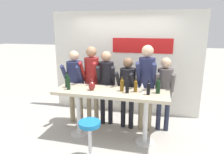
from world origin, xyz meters
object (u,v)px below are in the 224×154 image
at_px(wine_bottle_1, 68,83).
at_px(wine_bottle_6, 67,80).
at_px(tasting_table, 111,98).
at_px(wine_bottle_2, 127,86).
at_px(person_left, 92,76).
at_px(wine_glass_0, 142,86).
at_px(person_center_left, 106,80).
at_px(wine_bottle_5, 122,85).
at_px(wine_bottle_0, 136,86).
at_px(decorative_vase, 92,86).
at_px(person_right, 165,86).
at_px(person_center, 128,86).
at_px(wine_bottle_3, 148,88).
at_px(wine_bottle_4, 158,86).
at_px(person_center_right, 146,78).
at_px(bar_stool, 90,135).
at_px(person_far_left, 75,79).

distance_m(wine_bottle_1, wine_bottle_6, 0.16).
height_order(tasting_table, wine_bottle_2, wine_bottle_2).
bearing_deg(person_left, wine_bottle_2, -38.59).
xyz_separation_m(tasting_table, wine_glass_0, (0.59, 0.08, 0.28)).
xyz_separation_m(person_center_left, wine_bottle_5, (0.46, -0.56, 0.08)).
height_order(person_left, wine_bottle_0, person_left).
xyz_separation_m(wine_bottle_6, decorative_vase, (0.55, -0.06, -0.06)).
height_order(person_right, wine_bottle_6, person_right).
height_order(person_right, wine_bottle_5, person_right).
distance_m(person_center, wine_bottle_3, 0.76).
relative_size(wine_bottle_4, decorative_vase, 1.36).
bearing_deg(person_center_right, tasting_table, -140.74).
relative_size(person_center, wine_glass_0, 8.95).
distance_m(wine_bottle_2, wine_bottle_4, 0.57).
relative_size(person_center, wine_bottle_0, 5.89).
xyz_separation_m(person_center_left, wine_bottle_6, (-0.67, -0.57, 0.10)).
height_order(wine_bottle_5, decorative_vase, wine_bottle_5).
xyz_separation_m(person_center, person_center_right, (0.39, 0.01, 0.19)).
xyz_separation_m(person_center_right, wine_bottle_6, (-1.56, -0.50, -0.01)).
relative_size(person_center_left, wine_bottle_0, 6.33).
bearing_deg(person_center_right, wine_glass_0, -96.15).
xyz_separation_m(wine_bottle_2, wine_bottle_5, (-0.12, 0.08, -0.00)).
height_order(person_center_left, decorative_vase, person_center_left).
bearing_deg(person_center_right, wine_bottle_5, -131.16).
xyz_separation_m(person_right, wine_bottle_1, (-1.84, -0.70, 0.15)).
distance_m(person_center, person_right, 0.77).
bearing_deg(wine_bottle_1, bar_stool, -44.30).
bearing_deg(tasting_table, wine_bottle_0, 5.68).
bearing_deg(person_center_right, wine_bottle_1, -156.71).
bearing_deg(wine_bottle_2, wine_bottle_3, -0.27).
height_order(person_right, wine_bottle_0, person_right).
bearing_deg(person_left, wine_bottle_4, -23.20).
distance_m(wine_bottle_4, wine_glass_0, 0.30).
height_order(wine_bottle_4, wine_bottle_5, wine_bottle_4).
xyz_separation_m(person_center_right, wine_bottle_1, (-1.46, -0.63, -0.02)).
bearing_deg(person_right, wine_bottle_4, -103.89).
bearing_deg(wine_bottle_0, decorative_vase, -173.92).
xyz_separation_m(wine_bottle_3, wine_bottle_5, (-0.50, 0.09, 0.00)).
height_order(person_center_left, person_right, person_center_left).
xyz_separation_m(person_right, wine_glass_0, (-0.42, -0.51, 0.13)).
height_order(tasting_table, wine_bottle_1, wine_bottle_1).
xyz_separation_m(person_center_right, person_right, (0.38, 0.06, -0.17)).
distance_m(tasting_table, person_far_left, 1.11).
height_order(person_center_left, person_center, person_center_left).
bearing_deg(wine_bottle_3, wine_bottle_6, 177.48).
bearing_deg(tasting_table, wine_bottle_6, 178.78).
height_order(person_far_left, person_center_left, same).
distance_m(wine_bottle_1, wine_bottle_3, 1.54).
relative_size(person_center_right, decorative_vase, 8.45).
height_order(wine_bottle_2, wine_glass_0, wine_bottle_2).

